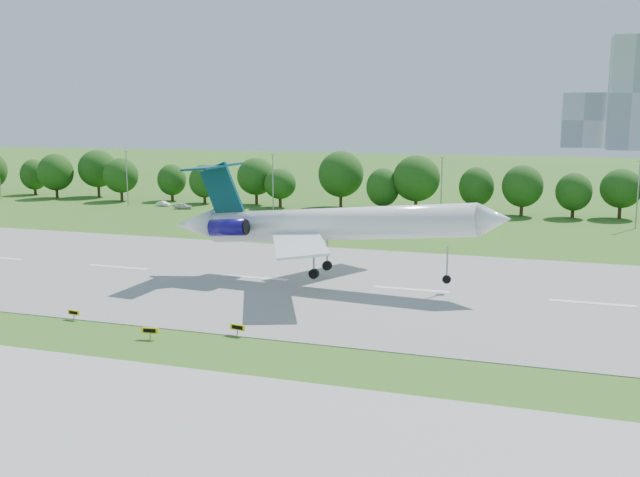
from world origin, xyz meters
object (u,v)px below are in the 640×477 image
Objects in this scene: airliner at (322,223)px; taxi_sign_left at (150,331)px; service_vehicle_a at (163,204)px; service_vehicle_b at (183,206)px.

airliner reaches higher than taxi_sign_left.
service_vehicle_a is at bearing 135.46° from airliner.
airliner is 11.33× the size of service_vehicle_b.
taxi_sign_left is 0.43× the size of service_vehicle_b.
taxi_sign_left is at bearing -166.83° from service_vehicle_b.
service_vehicle_a is (-47.54, 84.23, -0.28)m from taxi_sign_left.
taxi_sign_left is at bearing -142.16° from service_vehicle_a.
taxi_sign_left is at bearing -106.16° from airliner.
airliner is 12.66× the size of service_vehicle_a.
service_vehicle_a is at bearing 51.98° from service_vehicle_b.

